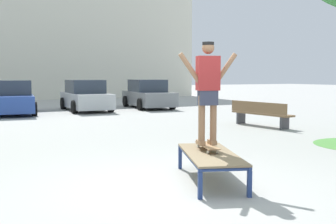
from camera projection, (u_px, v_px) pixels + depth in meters
ground_plane at (182, 186)px, 6.16m from camera, size 120.00×120.00×0.00m
skate_box at (210, 156)px, 6.43m from camera, size 1.36×2.05×0.46m
skateboard at (207, 146)px, 6.64m from camera, size 0.40×0.82×0.09m
skater at (208, 86)px, 6.55m from camera, size 0.98×0.37×1.69m
car_blue at (12, 98)px, 17.87m from camera, size 2.23×4.35×1.50m
car_silver at (86, 96)px, 19.60m from camera, size 2.00×4.24×1.50m
car_grey at (148, 95)px, 21.25m from camera, size 2.19×4.33×1.50m
park_bench at (260, 113)px, 13.43m from camera, size 0.77×2.44×0.83m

